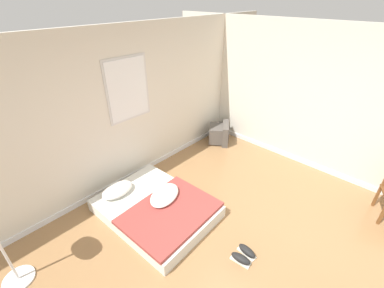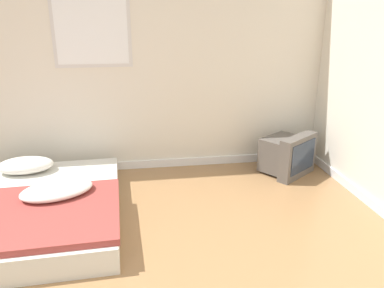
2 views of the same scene
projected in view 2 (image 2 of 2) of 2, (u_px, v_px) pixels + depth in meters
The scene contains 3 objects.
wall_back at pixel (61, 52), 3.76m from camera, with size 7.97×0.08×2.60m.
mattress_bed at pixel (39, 207), 3.12m from camera, with size 1.37×1.76×0.34m.
crt_tv at pixel (287, 155), 4.05m from camera, with size 0.65×0.63×0.45m.
Camera 2 is at (0.73, -1.38, 1.64)m, focal length 35.00 mm.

